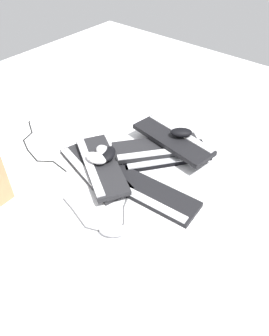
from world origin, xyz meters
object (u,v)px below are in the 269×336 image
Objects in this scene: keyboard_0 at (166,156)px; keyboard_1 at (94,170)px; keyboard_4 at (157,148)px; keyboard_3 at (101,165)px; mouse_2 at (96,158)px; mouse_3 at (108,154)px; mouse_1 at (104,152)px; keyboard_2 at (150,194)px; mouse_0 at (181,132)px; keyboard_5 at (173,139)px; mouse_4 at (113,230)px.

keyboard_1 is (-0.31, 0.20, 0.00)m from keyboard_0.
keyboard_1 is at bearing 152.80° from keyboard_4.
keyboard_4 is (0.28, -0.12, 0.00)m from keyboard_3.
mouse_3 is at bearing 61.73° from mouse_2.
keyboard_4 is 3.97× the size of mouse_1.
keyboard_1 is 4.21× the size of mouse_2.
keyboard_0 is 0.28m from keyboard_2.
mouse_1 reaches higher than keyboard_0.
keyboard_0 is 4.02× the size of mouse_2.
mouse_1 is at bearing 84.80° from mouse_2.
mouse_3 is (-0.33, 0.19, -0.03)m from mouse_0.
keyboard_5 is at bearing -26.27° from keyboard_4.
keyboard_0 is at bearing 47.50° from mouse_2.
mouse_1 is at bearing 26.69° from keyboard_3.
mouse_1 and mouse_2 have the same top height.
mouse_3 reaches higher than keyboard_3.
keyboard_3 is 4.14× the size of mouse_1.
keyboard_5 is at bearing 65.81° from mouse_4.
mouse_3 is (0.06, -0.02, 0.00)m from mouse_2.
keyboard_3 is 0.44m from mouse_0.
keyboard_1 is 1.03× the size of keyboard_2.
mouse_1 is at bearing 85.51° from keyboard_2.
keyboard_2 is 4.10× the size of mouse_2.
mouse_0 is 1.00× the size of mouse_2.
keyboard_4 is (0.25, 0.15, 0.03)m from keyboard_2.
keyboard_0 is 0.98× the size of keyboard_2.
keyboard_1 is 4.21× the size of mouse_1.
mouse_1 reaches higher than mouse_4.
keyboard_1 is at bearing -156.86° from mouse_0.
mouse_4 is (-0.52, -0.11, 0.01)m from keyboard_0.
keyboard_4 is 3.97× the size of mouse_3.
keyboard_2 is 0.29m from keyboard_4.
keyboard_0 is at bearing -171.07° from keyboard_5.
mouse_0 is 0.63m from mouse_4.
mouse_2 is 1.00× the size of mouse_4.
keyboard_2 is at bearing -2.08° from mouse_2.
keyboard_5 reaches higher than keyboard_1.
keyboard_0 is 0.95× the size of keyboard_1.
keyboard_3 reaches higher than mouse_4.
keyboard_4 is at bearing 100.43° from keyboard_0.
mouse_3 is (0.05, 0.00, 0.04)m from keyboard_3.
mouse_1 is (0.02, 0.30, 0.07)m from keyboard_2.
keyboard_2 is 0.28m from keyboard_3.
keyboard_5 is (0.08, -0.04, 0.03)m from keyboard_4.
mouse_2 is at bearing 133.81° from mouse_3.
keyboard_5 is 0.34m from mouse_3.
keyboard_5 is 4.16× the size of mouse_2.
mouse_3 is (0.03, 0.28, 0.07)m from keyboard_2.
mouse_2 is at bearing -20.23° from keyboard_1.
mouse_3 is at bearing 1.22° from keyboard_3.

